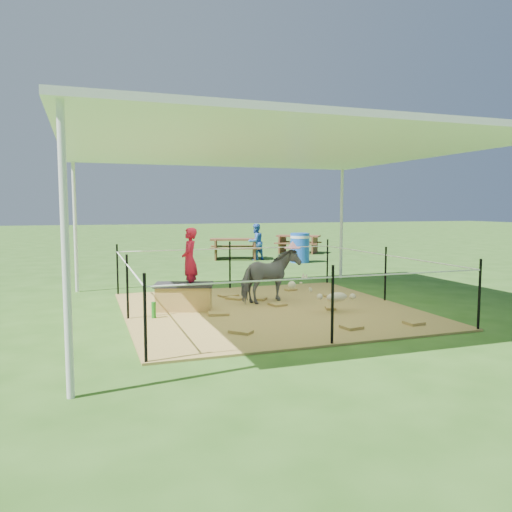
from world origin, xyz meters
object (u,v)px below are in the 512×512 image
object	(u,v)px
picnic_table_far	(298,244)
foal	(337,295)
green_bottle	(154,310)
woman	(189,254)
picnic_table_near	(235,249)
straw_bale	(184,298)
distant_person	(256,242)
trash_barrel	(300,248)
pony	(270,276)

from	to	relation	value
picnic_table_far	foal	bearing A→B (deg)	-75.19
green_bottle	picnic_table_far	size ratio (longest dim) A/B	0.15
woman	green_bottle	world-z (taller)	woman
picnic_table_near	woman	bearing A→B (deg)	-95.32
straw_bale	distant_person	bearing A→B (deg)	62.67
straw_bale	trash_barrel	xyz separation A→B (m)	(4.83, 6.16, 0.23)
green_bottle	foal	size ratio (longest dim) A/B	0.25
picnic_table_far	distant_person	bearing A→B (deg)	-105.13
picnic_table_near	pony	bearing A→B (deg)	-85.84
pony	foal	size ratio (longest dim) A/B	1.14
distant_person	picnic_table_near	bearing A→B (deg)	-70.51
green_bottle	pony	world-z (taller)	pony
pony	distant_person	size ratio (longest dim) A/B	0.93
straw_bale	woman	xyz separation A→B (m)	(0.10, 0.00, 0.72)
straw_bale	foal	xyz separation A→B (m)	(2.28, -0.95, 0.07)
distant_person	green_bottle	bearing A→B (deg)	36.87
green_bottle	straw_bale	bearing A→B (deg)	39.29
straw_bale	picnic_table_near	world-z (taller)	picnic_table_near
woman	picnic_table_near	distance (m)	8.46
woman	green_bottle	distance (m)	1.12
straw_bale	green_bottle	xyz separation A→B (m)	(-0.55, -0.45, -0.07)
straw_bale	foal	size ratio (longest dim) A/B	0.90
straw_bale	picnic_table_near	size ratio (longest dim) A/B	0.54
foal	pony	bearing A→B (deg)	113.49
pony	picnic_table_far	size ratio (longest dim) A/B	0.70
trash_barrel	distant_person	xyz separation A→B (m)	(-1.07, 1.11, 0.14)
trash_barrel	picnic_table_near	distance (m)	2.32
foal	picnic_table_near	xyz separation A→B (m)	(0.94, 8.79, 0.04)
picnic_table_near	picnic_table_far	world-z (taller)	picnic_table_near
straw_bale	foal	world-z (taller)	foal
pony	distant_person	xyz separation A→B (m)	(2.20, 7.13, 0.09)
pony	green_bottle	bearing A→B (deg)	84.35
woman	foal	size ratio (longest dim) A/B	1.08
foal	picnic_table_near	distance (m)	8.84
green_bottle	foal	bearing A→B (deg)	-10.07
pony	foal	distance (m)	1.33
pony	distant_person	bearing A→B (deg)	-38.63
foal	trash_barrel	distance (m)	7.56
straw_bale	pony	xyz separation A→B (m)	(1.55, 0.14, 0.27)
woman	distant_person	size ratio (longest dim) A/B	0.89
foal	picnic_table_near	world-z (taller)	picnic_table_near
picnic_table_far	woman	bearing A→B (deg)	-87.65
woman	distant_person	distance (m)	8.15
woman	trash_barrel	xyz separation A→B (m)	(4.73, 6.16, -0.49)
foal	distant_person	size ratio (longest dim) A/B	0.82
foal	green_bottle	bearing A→B (deg)	159.89
foal	picnic_table_far	size ratio (longest dim) A/B	0.61
woman	picnic_table_far	size ratio (longest dim) A/B	0.66
woman	trash_barrel	size ratio (longest dim) A/B	1.15
picnic_table_far	straw_bale	bearing A→B (deg)	-88.08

